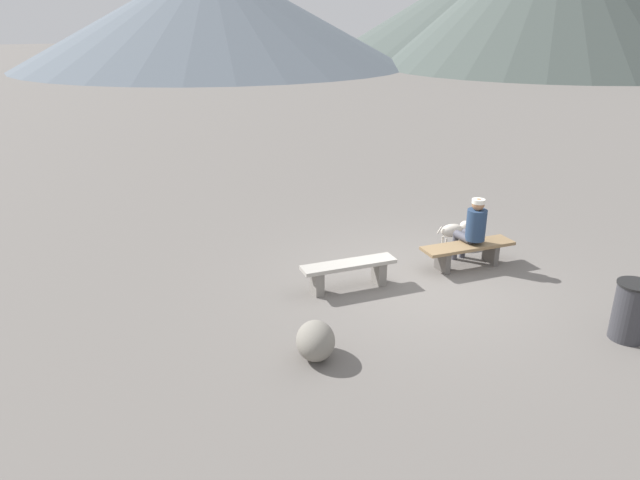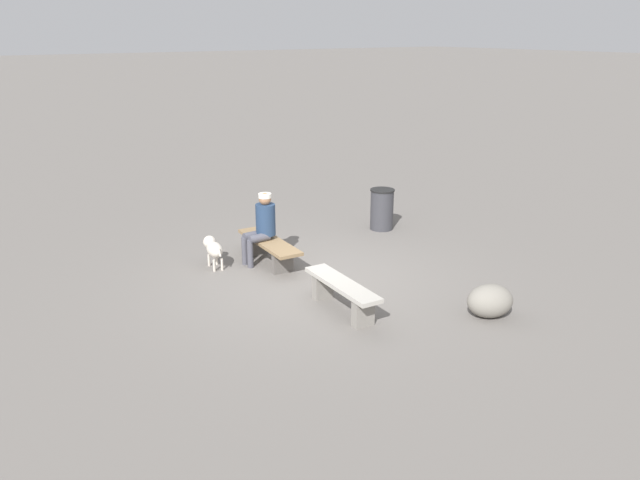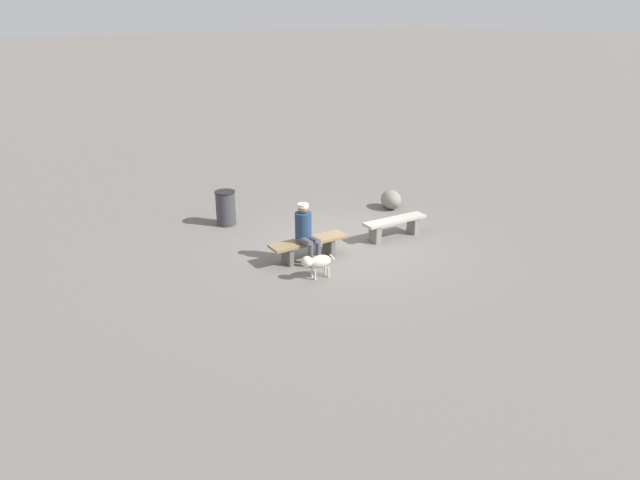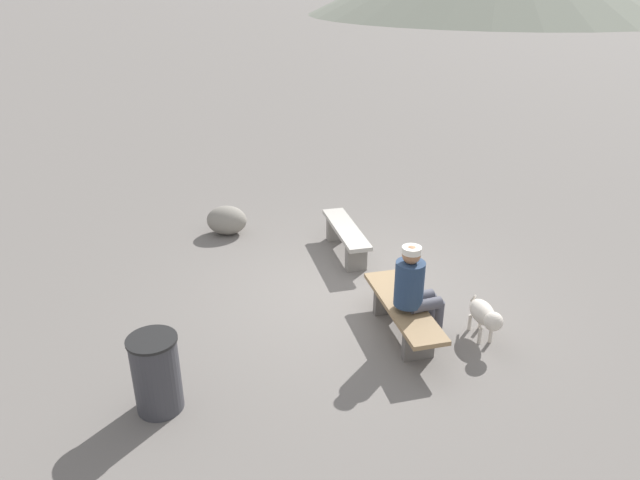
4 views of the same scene
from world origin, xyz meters
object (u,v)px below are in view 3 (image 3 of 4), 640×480
dog (317,262)px  seated_person (305,228)px  boulder (391,200)px  bench_left (395,225)px  bench_right (309,245)px  trash_bin (226,208)px

dog → seated_person: bearing=-101.5°
seated_person → boulder: seated_person is taller
bench_left → boulder: size_ratio=2.38×
dog → boulder: bearing=-141.6°
dog → boulder: 4.90m
bench_left → dog: 2.93m
bench_left → bench_right: (2.40, -0.12, 0.00)m
bench_left → trash_bin: trash_bin is taller
bench_left → bench_right: 2.40m
trash_bin → dog: bearing=90.5°
trash_bin → boulder: (-4.25, 1.45, -0.18)m
bench_right → trash_bin: size_ratio=2.07×
dog → trash_bin: bearing=-81.6°
seated_person → trash_bin: 3.12m
seated_person → trash_bin: (0.33, -3.09, -0.32)m
bench_left → boulder: bearing=-125.4°
bench_right → dog: bearing=69.1°
dog → boulder: dog is taller
bench_right → seated_person: seated_person is taller
seated_person → bench_left: bearing=176.7°
seated_person → dog: size_ratio=1.74×
boulder → bench_right: bearing=22.6°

